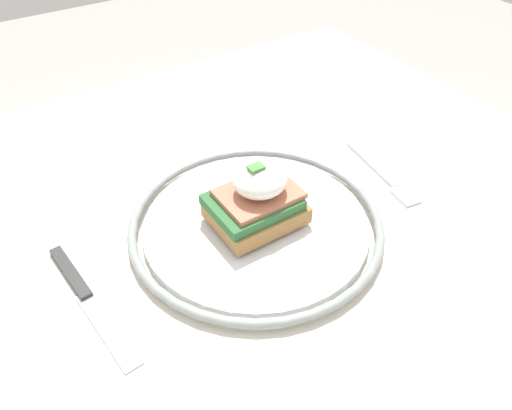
{
  "coord_description": "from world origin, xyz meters",
  "views": [
    {
      "loc": [
        0.25,
        0.38,
        1.13
      ],
      "look_at": [
        0.02,
        0.04,
        0.78
      ],
      "focal_mm": 35.0,
      "sensor_mm": 36.0,
      "label": 1
    }
  ],
  "objects": [
    {
      "name": "sandwich",
      "position": [
        0.02,
        0.04,
        0.79
      ],
      "size": [
        0.1,
        0.08,
        0.07
      ],
      "color": "#9E703D",
      "rests_on": "plate"
    },
    {
      "name": "knife",
      "position": [
        0.21,
        0.03,
        0.75
      ],
      "size": [
        0.03,
        0.18,
        0.01
      ],
      "color": "#2D2D2D",
      "rests_on": "dining_table"
    },
    {
      "name": "fork",
      "position": [
        -0.16,
        0.05,
        0.75
      ],
      "size": [
        0.04,
        0.14,
        0.0
      ],
      "color": "silver",
      "rests_on": "dining_table"
    },
    {
      "name": "plate",
      "position": [
        0.02,
        0.04,
        0.75
      ],
      "size": [
        0.28,
        0.28,
        0.02
      ],
      "color": "silver",
      "rests_on": "dining_table"
    },
    {
      "name": "dining_table",
      "position": [
        0.0,
        0.0,
        0.61
      ],
      "size": [
        0.86,
        0.75,
        0.74
      ],
      "color": "beige",
      "rests_on": "ground_plane"
    }
  ]
}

